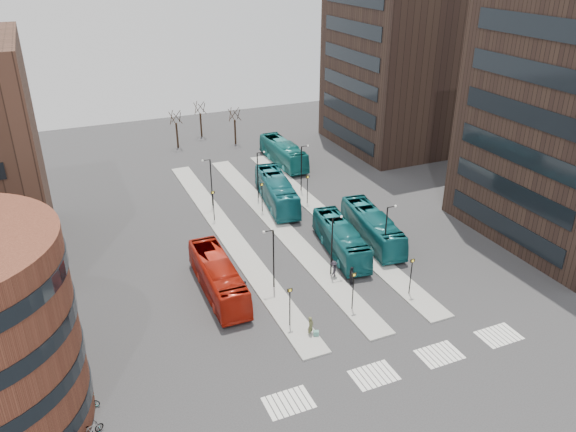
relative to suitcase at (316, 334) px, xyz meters
name	(u,v)px	position (x,y,z in m)	size (l,w,h in m)	color
ground	(416,408)	(2.97, -9.88, -0.28)	(160.00, 160.00, 0.00)	#29292C
island_left	(228,234)	(-1.03, 20.12, -0.20)	(2.50, 45.00, 0.15)	gray
island_mid	(278,225)	(4.97, 20.12, -0.20)	(2.50, 45.00, 0.15)	gray
island_right	(325,216)	(10.97, 20.12, -0.20)	(2.50, 45.00, 0.15)	gray
suitcase	(316,334)	(0.00, 0.00, 0.00)	(0.44, 0.35, 0.55)	#1D38A0
red_bus	(218,277)	(-5.38, 9.56, 1.37)	(2.76, 11.79, 3.29)	#AD1C0D
teal_bus_a	(341,239)	(8.54, 11.73, 1.30)	(2.65, 11.34, 3.16)	#135A5F
teal_bus_b	(277,191)	(7.12, 25.75, 1.47)	(2.94, 12.55, 3.50)	#15636C
teal_bus_c	(372,227)	(12.93, 12.70, 1.37)	(2.77, 11.84, 3.30)	#145E64
teal_bus_d	(283,153)	(13.49, 38.62, 1.41)	(2.83, 12.11, 3.37)	#166E6E
traveller	(311,326)	(-0.32, 0.38, 0.61)	(0.65, 0.43, 1.78)	brown
commuter_a	(244,289)	(-3.44, 7.92, 0.53)	(0.78, 0.61, 1.61)	black
commuter_b	(352,275)	(6.61, 5.91, 0.64)	(1.08, 0.45, 1.84)	black
commuter_c	(334,269)	(5.59, 7.60, 0.62)	(1.16, 0.66, 1.79)	black
bicycle_mid	(92,430)	(-18.03, -3.45, 0.21)	(0.46, 1.64, 0.98)	gray
bicycle_far	(88,402)	(-18.03, -0.66, 0.15)	(0.57, 1.64, 0.86)	gray
crosswalk_stripes	(405,365)	(4.72, -5.88, -0.27)	(22.35, 2.40, 0.01)	silver
tower_far	(408,48)	(34.95, 40.12, 14.72)	(20.12, 20.00, 30.00)	#2F211A
sign_poles	(300,233)	(4.57, 13.12, 2.13)	(12.45, 22.12, 3.65)	black
lamp_posts	(290,203)	(5.60, 18.12, 3.30)	(14.04, 20.24, 6.12)	black
bare_trees	(204,126)	(5.63, 52.79, 2.45)	(10.97, 8.14, 5.90)	black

